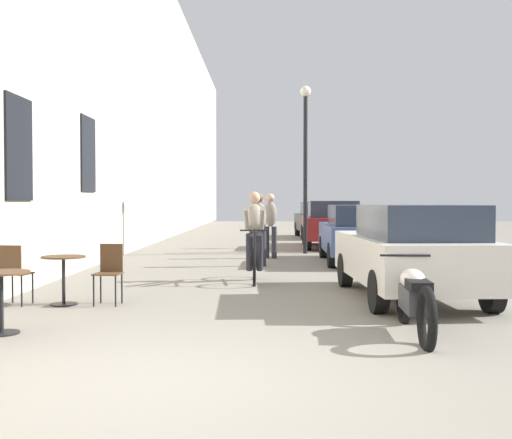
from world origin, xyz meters
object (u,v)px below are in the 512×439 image
at_px(pedestrian_far, 255,220).
at_px(parked_motorcycle, 414,299).
at_px(pedestrian_mid, 270,222).
at_px(parked_car_fourth, 320,219).
at_px(cafe_table_mid, 63,270).
at_px(parked_car_third, 331,223).
at_px(parked_car_nearest, 411,250).
at_px(cyclist_on_bicycle, 255,239).
at_px(pedestrian_near, 259,225).
at_px(cafe_table_near, 1,289).
at_px(pedestrian_furthest, 260,220).
at_px(parked_car_second, 358,233).
at_px(cafe_chair_mid_toward_wall, 14,270).
at_px(cafe_chair_mid_toward_street, 109,269).
at_px(street_lamp, 305,147).

relative_size(pedestrian_far, parked_motorcycle, 0.80).
relative_size(pedestrian_mid, parked_car_fourth, 0.40).
distance_m(cafe_table_mid, parked_car_third, 12.93).
relative_size(parked_car_fourth, parked_motorcycle, 2.00).
bearing_deg(parked_car_nearest, cyclist_on_bicycle, 138.30).
height_order(pedestrian_mid, parked_car_nearest, pedestrian_mid).
relative_size(pedestrian_near, parked_car_nearest, 0.41).
distance_m(cafe_table_near, cafe_table_mid, 2.06).
distance_m(pedestrian_furthest, parked_car_nearest, 11.05).
height_order(pedestrian_mid, parked_car_third, pedestrian_mid).
relative_size(cyclist_on_bicycle, parked_car_second, 0.43).
bearing_deg(parked_car_third, parked_car_second, -88.86).
bearing_deg(pedestrian_furthest, cafe_table_mid, -103.96).
relative_size(cafe_chair_mid_toward_wall, pedestrian_mid, 0.51).
xyz_separation_m(cafe_table_mid, parked_motorcycle, (4.67, -2.01, -0.12)).
relative_size(cafe_table_near, cafe_chair_mid_toward_street, 0.81).
height_order(cafe_chair_mid_toward_street, cyclist_on_bicycle, cyclist_on_bicycle).
distance_m(cafe_chair_mid_toward_street, pedestrian_far, 9.78).
distance_m(street_lamp, parked_car_fourth, 8.53).
bearing_deg(parked_car_fourth, parked_motorcycle, -91.83).
xyz_separation_m(pedestrian_furthest, street_lamp, (1.33, -2.06, 2.19)).
bearing_deg(parked_motorcycle, cafe_chair_mid_toward_street, 152.51).
bearing_deg(parked_car_fourth, cafe_table_mid, -106.86).
relative_size(cafe_chair_mid_toward_street, pedestrian_far, 0.52).
bearing_deg(cyclist_on_bicycle, pedestrian_near, 88.72).
bearing_deg(cafe_table_near, pedestrian_near, 69.29).
distance_m(cafe_table_mid, pedestrian_far, 10.01).
bearing_deg(street_lamp, cafe_chair_mid_toward_street, -110.71).
bearing_deg(parked_car_nearest, cafe_chair_mid_toward_wall, -173.39).
relative_size(pedestrian_furthest, parked_motorcycle, 0.76).
bearing_deg(parked_car_nearest, cafe_chair_mid_toward_street, -173.31).
xyz_separation_m(parked_car_second, parked_motorcycle, (-0.63, -8.50, -0.34)).
distance_m(cyclist_on_bicycle, parked_car_fourth, 14.87).
bearing_deg(pedestrian_near, pedestrian_furthest, 89.99).
height_order(cafe_chair_mid_toward_wall, parked_motorcycle, cafe_chair_mid_toward_wall).
bearing_deg(cafe_table_near, parked_car_second, 57.88).
height_order(cafe_chair_mid_toward_street, pedestrian_near, pedestrian_near).
xyz_separation_m(parked_car_third, parked_car_fourth, (0.10, 5.64, -0.02)).
bearing_deg(cyclist_on_bicycle, pedestrian_far, 90.72).
bearing_deg(pedestrian_mid, parked_car_fourth, 77.44).
distance_m(pedestrian_mid, parked_car_second, 2.51).
distance_m(cyclist_on_bicycle, pedestrian_far, 6.82).
distance_m(parked_car_nearest, parked_car_third, 11.22).
bearing_deg(cafe_chair_mid_toward_wall, parked_car_second, 47.58).
relative_size(cyclist_on_bicycle, pedestrian_near, 1.02).
bearing_deg(street_lamp, pedestrian_near, -109.64).
bearing_deg(cafe_chair_mid_toward_street, cyclist_on_bicycle, 52.36).
relative_size(cafe_table_near, pedestrian_mid, 0.41).
distance_m(parked_car_fourth, parked_motorcycle, 19.50).
distance_m(cafe_table_near, pedestrian_near, 8.21).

